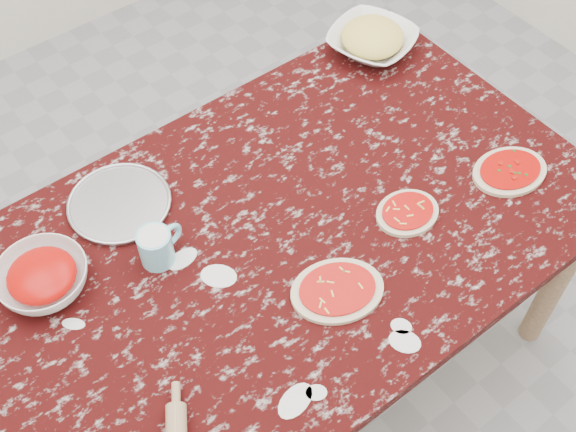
# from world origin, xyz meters

# --- Properties ---
(ground) EXTENTS (4.00, 4.00, 0.00)m
(ground) POSITION_xyz_m (0.00, 0.00, 0.00)
(ground) COLOR gray
(worktable) EXTENTS (1.60, 1.00, 0.75)m
(worktable) POSITION_xyz_m (0.00, 0.00, 0.67)
(worktable) COLOR black
(worktable) RESTS_ON ground
(pizza_tray) EXTENTS (0.31, 0.31, 0.01)m
(pizza_tray) POSITION_xyz_m (-0.30, 0.32, 0.76)
(pizza_tray) COLOR #B2B2B7
(pizza_tray) RESTS_ON worktable
(sauce_bowl) EXTENTS (0.27, 0.27, 0.07)m
(sauce_bowl) POSITION_xyz_m (-0.56, 0.21, 0.78)
(sauce_bowl) COLOR white
(sauce_bowl) RESTS_ON worktable
(cheese_bowl) EXTENTS (0.32, 0.32, 0.06)m
(cheese_bowl) POSITION_xyz_m (0.62, 0.39, 0.78)
(cheese_bowl) COLOR white
(cheese_bowl) RESTS_ON worktable
(flour_mug) EXTENTS (0.12, 0.08, 0.10)m
(flour_mug) POSITION_xyz_m (-0.31, 0.12, 0.80)
(flour_mug) COLOR #7ED1E6
(flour_mug) RESTS_ON worktable
(pizza_left) EXTENTS (0.27, 0.24, 0.02)m
(pizza_left) POSITION_xyz_m (-0.02, -0.22, 0.76)
(pizza_left) COLOR beige
(pizza_left) RESTS_ON worktable
(pizza_mid) EXTENTS (0.18, 0.16, 0.02)m
(pizza_mid) POSITION_xyz_m (0.27, -0.15, 0.76)
(pizza_mid) COLOR beige
(pizza_mid) RESTS_ON worktable
(pizza_right) EXTENTS (0.24, 0.20, 0.02)m
(pizza_right) POSITION_xyz_m (0.58, -0.22, 0.76)
(pizza_right) COLOR beige
(pizza_right) RESTS_ON worktable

